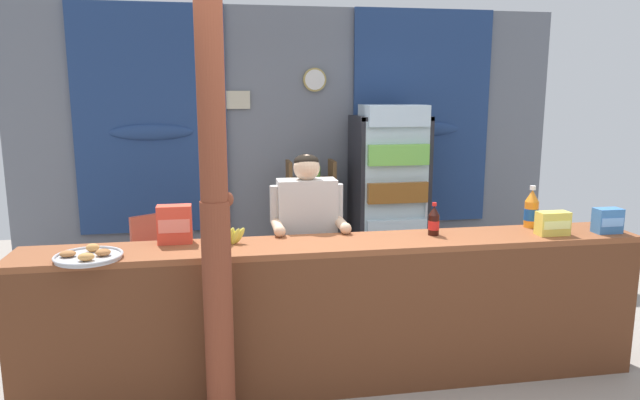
{
  "coord_description": "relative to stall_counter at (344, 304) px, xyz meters",
  "views": [
    {
      "loc": [
        -0.78,
        -3.2,
        1.96
      ],
      "look_at": [
        -0.07,
        0.81,
        1.19
      ],
      "focal_mm": 32.55,
      "sensor_mm": 36.0,
      "label": 1
    }
  ],
  "objects": [
    {
      "name": "ground_plane",
      "position": [
        0.01,
        0.84,
        -0.6
      ],
      "size": [
        7.57,
        7.57,
        0.0
      ],
      "primitive_type": "plane",
      "color": "gray"
    },
    {
      "name": "back_wall_curtained",
      "position": [
        0.01,
        2.56,
        0.83
      ],
      "size": [
        5.64,
        0.22,
        2.79
      ],
      "color": "slate",
      "rests_on": "ground"
    },
    {
      "name": "stall_counter",
      "position": [
        0.0,
        0.0,
        0.0
      ],
      "size": [
        4.08,
        0.47,
        0.99
      ],
      "color": "brown",
      "rests_on": "ground"
    },
    {
      "name": "timber_post",
      "position": [
        -0.8,
        -0.29,
        0.7
      ],
      "size": [
        0.19,
        0.17,
        2.73
      ],
      "color": "brown",
      "rests_on": "ground"
    },
    {
      "name": "drink_fridge",
      "position": [
        0.92,
        2.07,
        0.39
      ],
      "size": [
        0.72,
        0.64,
        1.82
      ],
      "color": "#232328",
      "rests_on": "ground"
    },
    {
      "name": "bottle_shelf_rack",
      "position": [
        0.14,
        2.22,
        0.06
      ],
      "size": [
        0.48,
        0.28,
        1.27
      ],
      "color": "brown",
      "rests_on": "ground"
    },
    {
      "name": "plastic_lawn_chair",
      "position": [
        -1.31,
        1.73,
        -0.11
      ],
      "size": [
        0.61,
        0.61,
        0.86
      ],
      "color": "#E5563D",
      "rests_on": "ground"
    },
    {
      "name": "shopkeeper",
      "position": [
        -0.15,
        0.57,
        0.36
      ],
      "size": [
        0.53,
        0.42,
        1.52
      ],
      "color": "#28282D",
      "rests_on": "ground"
    },
    {
      "name": "soda_bottle_orange_soda",
      "position": [
        1.44,
        0.27,
        0.52
      ],
      "size": [
        0.1,
        0.1,
        0.3
      ],
      "color": "orange",
      "rests_on": "stall_counter"
    },
    {
      "name": "soda_bottle_cola",
      "position": [
        0.66,
        0.17,
        0.48
      ],
      "size": [
        0.08,
        0.08,
        0.23
      ],
      "color": "black",
      "rests_on": "stall_counter"
    },
    {
      "name": "snack_box_crackers",
      "position": [
        -1.06,
        0.26,
        0.51
      ],
      "size": [
        0.22,
        0.12,
        0.25
      ],
      "color": "#E5422D",
      "rests_on": "stall_counter"
    },
    {
      "name": "snack_box_biscuit",
      "position": [
        1.87,
        0.02,
        0.47
      ],
      "size": [
        0.18,
        0.11,
        0.17
      ],
      "color": "#3D75B7",
      "rests_on": "stall_counter"
    },
    {
      "name": "snack_box_instant_noodle",
      "position": [
        1.46,
        0.03,
        0.47
      ],
      "size": [
        0.21,
        0.11,
        0.16
      ],
      "color": "#EAD14C",
      "rests_on": "stall_counter"
    },
    {
      "name": "pastry_tray",
      "position": [
        -1.54,
        -0.02,
        0.41
      ],
      "size": [
        0.39,
        0.39,
        0.07
      ],
      "color": "#BCBCC1",
      "rests_on": "stall_counter"
    },
    {
      "name": "banana_bunch",
      "position": [
        -0.74,
        0.17,
        0.44
      ],
      "size": [
        0.27,
        0.06,
        0.16
      ],
      "color": "#DBCC42",
      "rests_on": "stall_counter"
    }
  ]
}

